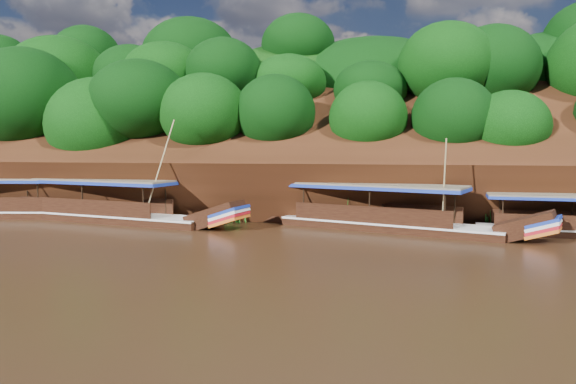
# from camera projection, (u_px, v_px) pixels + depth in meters

# --- Properties ---
(ground) EXTENTS (160.00, 160.00, 0.00)m
(ground) POSITION_uv_depth(u_px,v_px,m) (336.00, 257.00, 24.43)
(ground) COLOR black
(ground) RESTS_ON ground
(riverbank) EXTENTS (120.00, 30.06, 19.40)m
(riverbank) POSITION_uv_depth(u_px,v_px,m) (360.00, 180.00, 46.57)
(riverbank) COLOR black
(riverbank) RESTS_ON ground
(boat_1) EXTENTS (14.97, 7.19, 5.68)m
(boat_1) POSITION_uv_depth(u_px,v_px,m) (403.00, 221.00, 31.41)
(boat_1) COLOR black
(boat_1) RESTS_ON ground
(boat_2) EXTENTS (17.01, 6.19, 6.83)m
(boat_2) POSITION_uv_depth(u_px,v_px,m) (117.00, 212.00, 35.16)
(boat_2) COLOR black
(boat_2) RESTS_ON ground
(boat_3) EXTENTS (14.88, 4.23, 3.12)m
(boat_3) POSITION_uv_depth(u_px,v_px,m) (9.00, 208.00, 37.38)
(boat_3) COLOR black
(boat_3) RESTS_ON ground
(reeds) EXTENTS (48.07, 2.29, 2.14)m
(reeds) POSITION_uv_depth(u_px,v_px,m) (295.00, 210.00, 34.29)
(reeds) COLOR #1F6018
(reeds) RESTS_ON ground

